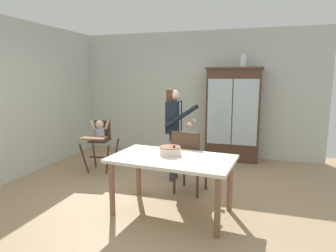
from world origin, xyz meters
TOP-DOWN VIEW (x-y plane):
  - ground_plane at (0.00, 0.00)m, footprint 6.24×6.24m
  - wall_back at (0.00, 2.63)m, footprint 5.32×0.06m
  - wall_left at (-2.63, 0.00)m, footprint 0.06×5.32m
  - china_cabinet at (0.82, 2.37)m, footprint 1.12×0.48m
  - ceramic_vase at (0.99, 2.37)m, footprint 0.13×0.13m
  - high_chair_with_toddler at (-1.45, 0.93)m, footprint 0.65×0.74m
  - adult_person at (-0.01, 0.87)m, footprint 0.51×0.49m
  - dining_table at (0.31, -0.33)m, footprint 1.60×1.02m
  - birthday_cake at (0.25, -0.22)m, footprint 0.28×0.28m
  - dining_chair_far_side at (0.36, 0.32)m, footprint 0.51×0.51m

SIDE VIEW (x-z plane):
  - ground_plane at x=0.00m, z-range 0.00..0.00m
  - dining_chair_far_side at x=0.36m, z-range 0.08..1.04m
  - dining_table at x=0.31m, z-range 0.27..1.01m
  - high_chair_with_toddler at x=-1.45m, z-range 0.18..1.13m
  - birthday_cake at x=0.25m, z-range 0.70..0.89m
  - china_cabinet at x=0.82m, z-range 0.01..1.93m
  - adult_person at x=-0.01m, z-range 0.20..1.73m
  - wall_back at x=0.00m, z-range 0.00..2.70m
  - wall_left at x=-2.63m, z-range 0.00..2.70m
  - ceramic_vase at x=0.99m, z-range 1.90..2.17m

